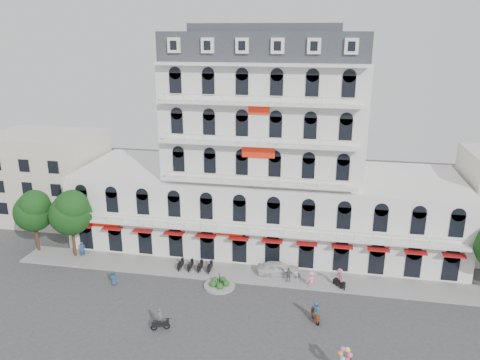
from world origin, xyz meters
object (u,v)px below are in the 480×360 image
Objects in this scene: rider_west at (160,321)px; parked_car at (278,269)px; rider_east at (316,312)px; rider_center at (339,278)px.

parked_car is at bearing 30.66° from rider_west.
parked_car is 2.16× the size of rider_west.
rider_west is 1.01× the size of rider_east.
rider_center is at bearing 11.82° from rider_west.
rider_west is at bearing -99.43° from rider_center.
rider_west is 13.84m from rider_east.
rider_west is 18.41m from rider_center.
parked_car is 8.84m from rider_east.
parked_car is at bearing -145.97° from rider_center.
rider_center is at bearing -110.15° from parked_car.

